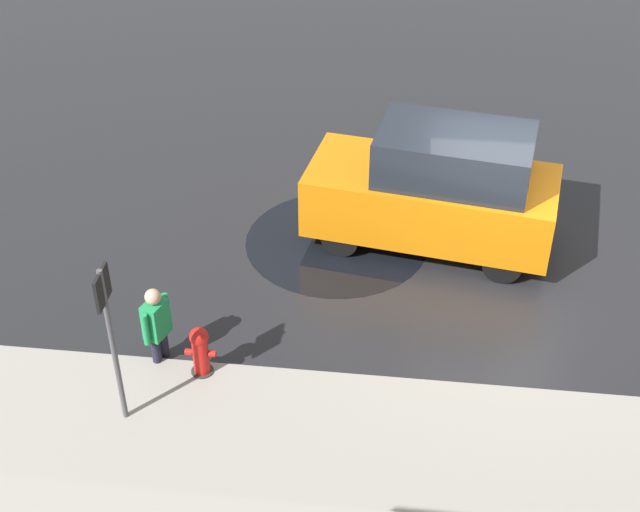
# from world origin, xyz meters

# --- Properties ---
(ground_plane) EXTENTS (60.00, 60.00, 0.00)m
(ground_plane) POSITION_xyz_m (0.00, 0.00, 0.00)
(ground_plane) COLOR black
(kerb_strip) EXTENTS (24.00, 3.20, 0.04)m
(kerb_strip) POSITION_xyz_m (0.00, 4.20, 0.02)
(kerb_strip) COLOR gray
(kerb_strip) RESTS_ON ground
(moving_hatchback) EXTENTS (4.12, 2.30, 2.06)m
(moving_hatchback) POSITION_xyz_m (1.10, -0.70, 1.03)
(moving_hatchback) COLOR orange
(moving_hatchback) RESTS_ON ground
(fire_hydrant) EXTENTS (0.42, 0.31, 0.80)m
(fire_hydrant) POSITION_xyz_m (4.18, 2.79, 0.40)
(fire_hydrant) COLOR red
(fire_hydrant) RESTS_ON ground
(pedestrian) EXTENTS (0.35, 0.54, 1.22)m
(pedestrian) POSITION_xyz_m (4.81, 2.56, 0.68)
(pedestrian) COLOR #1E8C4C
(pedestrian) RESTS_ON ground
(sign_post) EXTENTS (0.07, 0.44, 2.40)m
(sign_post) POSITION_xyz_m (4.98, 3.71, 1.58)
(sign_post) COLOR #4C4C51
(sign_post) RESTS_ON ground
(puddle_patch) EXTENTS (3.00, 3.00, 0.01)m
(puddle_patch) POSITION_xyz_m (2.67, -0.52, 0.00)
(puddle_patch) COLOR black
(puddle_patch) RESTS_ON ground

